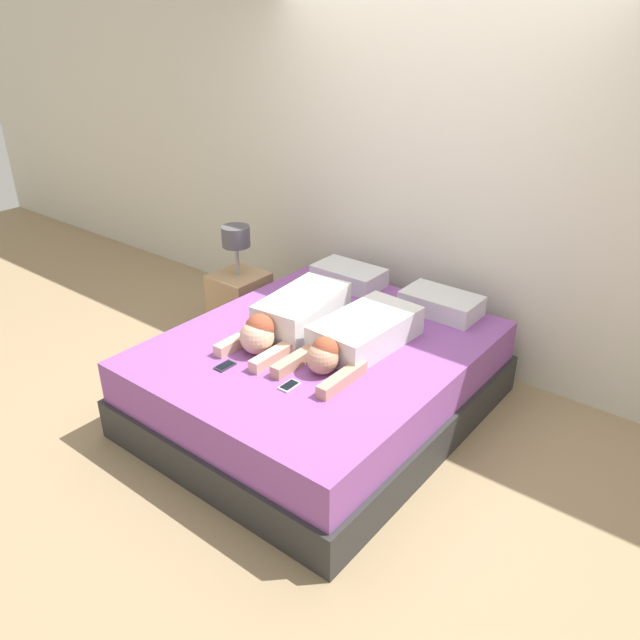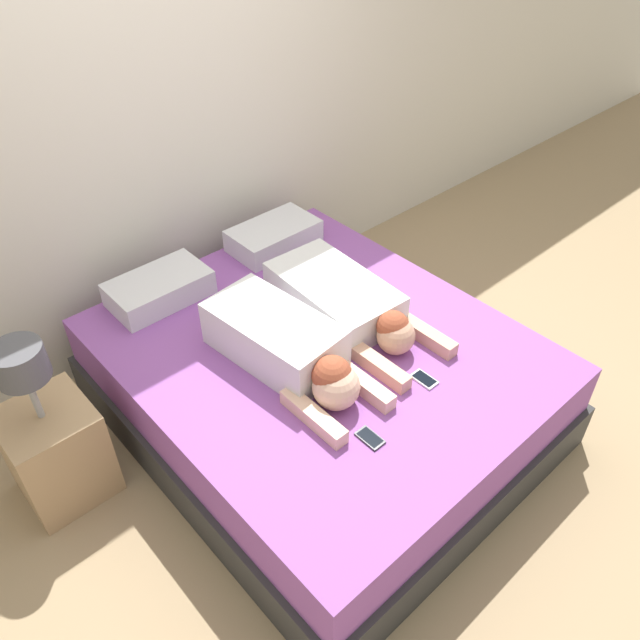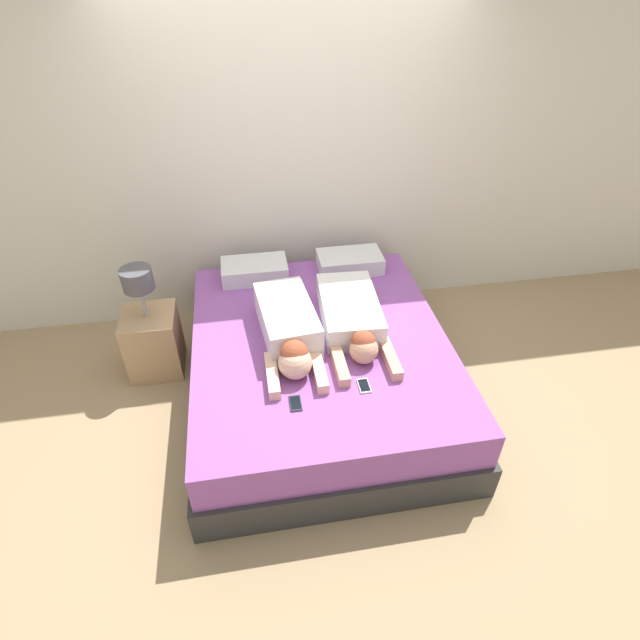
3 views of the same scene
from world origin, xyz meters
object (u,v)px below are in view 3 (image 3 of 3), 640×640
(cell_phone_left, at_px, (295,403))
(cell_phone_right, at_px, (364,386))
(pillow_head_right, at_px, (350,262))
(person_left, at_px, (289,330))
(pillow_head_left, at_px, (255,270))
(bed, at_px, (320,366))
(person_right, at_px, (352,318))
(nightstand, at_px, (152,337))

(cell_phone_left, height_order, cell_phone_right, same)
(cell_phone_left, relative_size, cell_phone_right, 1.00)
(pillow_head_right, relative_size, cell_phone_left, 4.24)
(person_left, xyz_separation_m, cell_phone_right, (0.40, -0.48, -0.11))
(pillow_head_left, bearing_deg, pillow_head_right, 0.00)
(bed, height_order, person_right, person_right)
(cell_phone_left, relative_size, nightstand, 0.14)
(bed, relative_size, pillow_head_left, 4.06)
(pillow_head_left, bearing_deg, nightstand, -156.42)
(bed, relative_size, cell_phone_right, 17.21)
(pillow_head_right, bearing_deg, person_right, -101.10)
(person_left, relative_size, cell_phone_left, 7.91)
(pillow_head_left, xyz_separation_m, nightstand, (-0.81, -0.35, -0.29))
(pillow_head_right, relative_size, cell_phone_right, 4.24)
(cell_phone_right, distance_m, nightstand, 1.71)
(person_left, bearing_deg, bed, 6.27)
(bed, relative_size, person_left, 2.18)
(bed, bearing_deg, pillow_head_right, 65.12)
(pillow_head_left, distance_m, person_left, 0.87)
(bed, height_order, pillow_head_right, pillow_head_right)
(bed, bearing_deg, pillow_head_left, 114.88)
(person_left, height_order, cell_phone_left, person_left)
(person_right, height_order, cell_phone_right, person_right)
(pillow_head_left, height_order, cell_phone_left, pillow_head_left)
(bed, height_order, person_left, person_left)
(bed, xyz_separation_m, cell_phone_right, (0.19, -0.50, 0.27))
(person_left, height_order, person_right, person_left)
(person_right, bearing_deg, pillow_head_right, 78.90)
(pillow_head_left, height_order, pillow_head_right, same)
(person_right, relative_size, cell_phone_right, 8.37)
(pillow_head_right, xyz_separation_m, cell_phone_right, (-0.20, -1.33, -0.06))
(pillow_head_right, xyz_separation_m, cell_phone_left, (-0.63, -1.41, -0.06))
(cell_phone_left, bearing_deg, pillow_head_left, 95.79)
(pillow_head_right, relative_size, nightstand, 0.57)
(person_right, xyz_separation_m, nightstand, (-1.43, 0.42, -0.31))
(person_left, bearing_deg, pillow_head_left, 101.54)
(pillow_head_left, relative_size, pillow_head_right, 1.00)
(cell_phone_left, height_order, nightstand, nightstand)
(bed, bearing_deg, cell_phone_right, -69.81)
(cell_phone_left, distance_m, cell_phone_right, 0.43)
(bed, distance_m, pillow_head_left, 0.97)
(nightstand, bearing_deg, pillow_head_left, 23.58)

